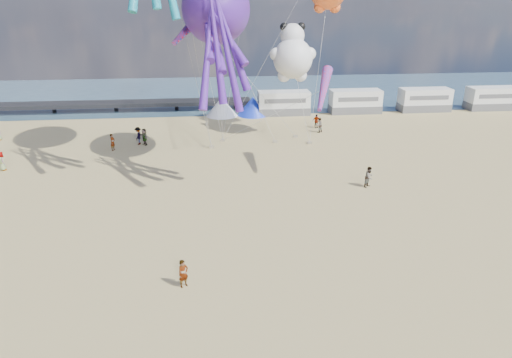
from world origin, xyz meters
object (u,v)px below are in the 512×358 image
tent_blue (253,106)px  kite_panda (293,58)px  windsock_mid (209,31)px  beachgoer_2 (138,136)px  motorhome_0 (284,103)px  motorhome_2 (424,100)px  sandbag_e (223,140)px  motorhome_1 (355,101)px  sandbag_a (212,147)px  beachgoer_5 (113,142)px  windsock_left (191,25)px  standing_person (183,273)px  beachgoer_0 (2,161)px  beachgoer_7 (369,177)px  kite_octopus_purple (216,9)px  beachgoer_4 (144,137)px  tent_white (222,107)px  beachgoer_3 (316,121)px  beachgoer_1 (319,125)px  sandbag_b (275,142)px  motorhome_3 (492,98)px  sandbag_c (309,143)px  sandbag_d (295,136)px  windsock_right (324,89)px

tent_blue → kite_panda: size_ratio=0.57×
tent_blue → windsock_mid: windsock_mid is taller
tent_blue → beachgoer_2: bearing=-139.2°
tent_blue → motorhome_0: bearing=0.0°
motorhome_2 → sandbag_e: size_ratio=13.20×
motorhome_1 → sandbag_a: bearing=-145.0°
sandbag_a → sandbag_e: (1.19, 2.18, 0.00)m
beachgoer_5 → windsock_left: 14.50m
standing_person → beachgoer_0: size_ratio=0.94×
motorhome_2 → beachgoer_7: (-15.96, -24.69, -0.64)m
sandbag_a → kite_octopus_purple: size_ratio=0.04×
windsock_mid → standing_person: bearing=-99.6°
beachgoer_4 → windsock_left: size_ratio=0.25×
tent_white → beachgoer_3: size_ratio=2.49×
beachgoer_7 → windsock_mid: bearing=120.3°
beachgoer_1 → kite_octopus_purple: 19.22m
beachgoer_4 → tent_white: bearing=110.8°
standing_person → beachgoer_0: (-16.74, 19.22, 0.05)m
beachgoer_3 → kite_panda: (-3.62, -3.44, 7.60)m
tent_white → beachgoer_4: tent_white is taller
tent_blue → beachgoer_0: size_ratio=2.36×
beachgoer_0 → sandbag_a: beachgoer_0 is taller
beachgoer_4 → kite_panda: 17.30m
kite_octopus_purple → motorhome_2: bearing=7.9°
kite_octopus_purple → motorhome_1: bearing=19.5°
sandbag_b → motorhome_2: bearing=29.0°
windsock_mid → sandbag_e: bearing=80.1°
motorhome_3 → tent_blue: size_ratio=1.65×
tent_white → sandbag_e: bearing=-91.5°
motorhome_0 → sandbag_c: motorhome_0 is taller
sandbag_a → kite_octopus_purple: kite_octopus_purple is taller
standing_person → sandbag_d: standing_person is taller
beachgoer_0 → beachgoer_7: bearing=-140.1°
motorhome_1 → kite_panda: 16.12m
motorhome_1 → windsock_left: bearing=-140.9°
beachgoer_0 → windsock_left: bearing=-123.5°
beachgoer_0 → sandbag_d: beachgoer_0 is taller
beachgoer_0 → windsock_right: size_ratio=0.33×
motorhome_3 → sandbag_d: 30.66m
tent_blue → beachgoer_4: (-12.37, -11.45, -0.34)m
beachgoer_1 → standing_person: bearing=32.4°
sandbag_b → windsock_mid: (-6.51, -7.86, 11.74)m
beachgoer_2 → beachgoer_3: beachgoer_2 is taller
beachgoer_5 → beachgoer_3: bearing=-56.0°
beachgoer_4 → sandbag_d: size_ratio=3.45×
standing_person → beachgoer_1: bearing=28.9°
beachgoer_1 → beachgoer_4: bearing=-23.3°
windsock_mid → windsock_right: size_ratio=1.17×
kite_panda → beachgoer_1: bearing=11.5°
motorhome_2 → windsock_mid: size_ratio=1.09×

